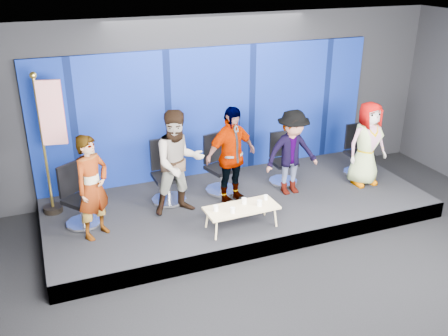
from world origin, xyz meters
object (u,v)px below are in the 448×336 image
(chair_b, at_px, (167,182))
(mug_e, at_px, (266,198))
(chair_d, at_px, (282,166))
(panelist_a, at_px, (93,187))
(panelist_d, at_px, (292,153))
(panelist_e, at_px, (367,144))
(panelist_c, at_px, (231,156))
(mug_a, at_px, (216,208))
(chair_a, at_px, (80,206))
(mug_c, at_px, (244,201))
(mug_d, at_px, (259,203))
(flag_stand, at_px, (51,141))
(chair_e, at_px, (357,158))
(coffee_table, at_px, (242,209))
(chair_c, at_px, (220,173))
(panelist_b, at_px, (179,163))
(mug_b, at_px, (233,210))

(chair_b, bearing_deg, mug_e, -45.41)
(chair_b, xyz_separation_m, chair_d, (2.36, -0.04, -0.05))
(panelist_a, height_order, panelist_d, panelist_a)
(panelist_e, bearing_deg, chair_b, 169.21)
(panelist_e, bearing_deg, panelist_c, 175.03)
(mug_e, bearing_deg, mug_a, -175.79)
(chair_a, xyz_separation_m, mug_e, (2.98, -1.00, 0.07))
(chair_d, bearing_deg, mug_c, -137.39)
(chair_d, bearing_deg, mug_a, -144.95)
(chair_a, xyz_separation_m, panelist_a, (0.20, -0.46, 0.51))
(mug_a, relative_size, mug_e, 1.18)
(panelist_a, distance_m, mug_d, 2.71)
(panelist_e, xyz_separation_m, mug_e, (-2.48, -0.63, -0.42))
(mug_a, distance_m, mug_d, 0.74)
(flag_stand, bearing_deg, mug_a, -23.49)
(chair_b, height_order, mug_d, chair_b)
(chair_a, xyz_separation_m, chair_e, (5.62, 0.10, -0.01))
(flag_stand, bearing_deg, coffee_table, -19.29)
(panelist_c, bearing_deg, mug_a, -140.29)
(chair_c, height_order, coffee_table, chair_c)
(chair_d, relative_size, coffee_table, 0.82)
(panelist_a, xyz_separation_m, coffee_table, (2.29, -0.63, -0.51))
(mug_a, bearing_deg, chair_e, 18.12)
(mug_a, bearing_deg, mug_e, 4.21)
(chair_e, bearing_deg, panelist_b, -176.46)
(chair_d, xyz_separation_m, mug_e, (-1.00, -1.28, 0.08))
(panelist_a, xyz_separation_m, panelist_b, (1.50, 0.29, 0.07))
(panelist_b, relative_size, mug_b, 19.98)
(panelist_b, distance_m, panelist_d, 2.19)
(chair_b, xyz_separation_m, panelist_c, (1.07, -0.48, 0.53))
(panelist_d, bearing_deg, panelist_a, -176.04)
(chair_b, height_order, chair_c, chair_b)
(coffee_table, bearing_deg, chair_c, 83.10)
(mug_b, bearing_deg, coffee_table, 31.68)
(chair_a, bearing_deg, mug_e, -54.50)
(mug_b, bearing_deg, panelist_b, 118.77)
(chair_b, xyz_separation_m, chair_e, (4.01, -0.22, -0.04))
(chair_a, distance_m, mug_a, 2.31)
(mug_a, height_order, mug_b, mug_a)
(chair_a, relative_size, flag_stand, 0.42)
(chair_e, height_order, mug_b, chair_e)
(chair_d, distance_m, mug_d, 1.88)
(panelist_a, height_order, panelist_c, panelist_c)
(panelist_c, bearing_deg, panelist_d, -18.14)
(mug_c, distance_m, mug_d, 0.26)
(coffee_table, relative_size, flag_stand, 0.49)
(mug_b, bearing_deg, mug_d, 6.82)
(chair_e, distance_m, mug_d, 3.11)
(mug_d, bearing_deg, coffee_table, 166.34)
(chair_a, distance_m, chair_e, 5.62)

